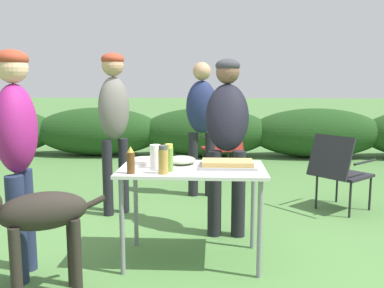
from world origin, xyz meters
TOP-DOWN VIEW (x-y plane):
  - ground_plane at (0.00, 0.00)m, footprint 60.00×60.00m
  - shrub_hedge at (0.00, 4.61)m, footprint 14.40×0.90m
  - folding_table at (0.00, 0.00)m, footprint 1.10×0.64m
  - food_tray at (0.27, 0.01)m, footprint 0.43×0.25m
  - plate_stack at (-0.38, 0.16)m, footprint 0.25×0.25m
  - mixing_bowl at (-0.09, 0.14)m, footprint 0.23×0.23m
  - paper_cup_stack at (-0.28, -0.03)m, footprint 0.08×0.08m
  - relish_jar at (-0.16, -0.13)m, footprint 0.06×0.06m
  - spice_jar at (-0.19, -0.23)m, footprint 0.07×0.07m
  - beer_bottle at (-0.43, -0.23)m, footprint 0.06×0.06m
  - standing_person_with_beanie at (0.28, 0.66)m, footprint 0.40×0.50m
  - standing_person_in_gray_fleece at (-0.86, 1.13)m, footprint 0.40×0.38m
  - standing_person_in_dark_puffer at (-1.20, -0.33)m, footprint 0.33×0.43m
  - standing_person_in_red_jacket at (0.01, 1.90)m, footprint 0.39×0.29m
  - dog at (-0.96, -0.64)m, footprint 0.80×0.50m
  - camp_chair_green_behind_table at (0.28, 2.98)m, footprint 0.63×0.70m
  - camp_chair_near_hedge at (1.48, 1.34)m, footprint 0.75×0.74m

SIDE VIEW (x-z plane):
  - ground_plane at x=0.00m, z-range 0.00..0.00m
  - shrub_hedge at x=0.00m, z-range 0.00..0.89m
  - camp_chair_green_behind_table at x=0.28m, z-range 0.05..0.88m
  - camp_chair_near_hedge at x=1.48m, z-range 0.05..0.88m
  - dog at x=-0.96m, z-range 0.15..0.91m
  - folding_table at x=0.00m, z-range 0.29..1.03m
  - plate_stack at x=-0.38m, z-range 0.74..0.77m
  - food_tray at x=0.27m, z-range 0.74..0.79m
  - mixing_bowl at x=-0.09m, z-range 0.74..0.80m
  - paper_cup_stack at x=-0.28m, z-range 0.74..0.92m
  - beer_bottle at x=-0.43m, z-range 0.74..0.93m
  - relish_jar at x=-0.16m, z-range 0.74..0.94m
  - spice_jar at x=-0.19m, z-range 0.74..0.94m
  - standing_person_in_red_jacket at x=0.01m, z-range 0.16..1.77m
  - standing_person_in_dark_puffer at x=-1.20m, z-range 0.18..1.78m
  - standing_person_with_beanie at x=0.28m, z-range 0.19..1.78m
  - standing_person_in_gray_fleece at x=-0.86m, z-range 0.23..1.89m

